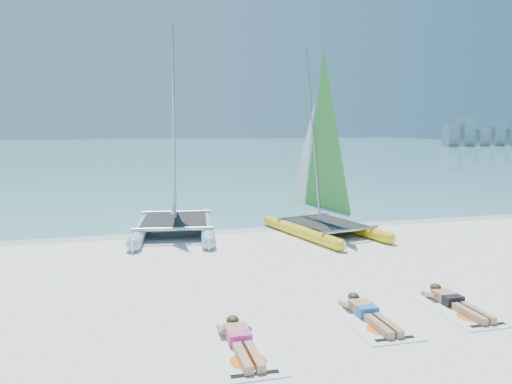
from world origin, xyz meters
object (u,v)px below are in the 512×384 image
at_px(catamaran_blue, 174,168).
at_px(towel_b, 373,322).
at_px(catamaran_yellow, 317,173).
at_px(towel_a, 243,352).
at_px(sunbather_b, 368,312).
at_px(towel_c, 460,310).
at_px(sunbather_c, 454,301).
at_px(sunbather_a, 240,340).

bearing_deg(catamaran_blue, towel_b, -64.66).
distance_m(catamaran_yellow, towel_a, 9.31).
distance_m(sunbather_b, towel_c, 1.88).
relative_size(towel_b, towel_c, 1.00).
bearing_deg(sunbather_b, towel_b, -90.00).
distance_m(towel_a, towel_b, 2.57).
height_order(towel_b, sunbather_b, sunbather_b).
xyz_separation_m(towel_c, sunbather_c, (0.00, 0.19, 0.11)).
distance_m(towel_c, sunbather_c, 0.22).
xyz_separation_m(catamaran_yellow, towel_a, (-4.30, -8.02, -1.94)).
distance_m(towel_a, sunbather_a, 0.22).
bearing_deg(sunbather_a, towel_b, 8.59).
bearing_deg(catamaran_yellow, towel_b, -117.05).
relative_size(catamaran_blue, catamaran_yellow, 1.15).
xyz_separation_m(catamaran_blue, towel_b, (2.75, -8.49, -2.12)).
xyz_separation_m(catamaran_yellow, sunbather_c, (0.08, -7.15, -1.84)).
distance_m(catamaran_blue, sunbather_b, 8.97).
xyz_separation_m(catamaran_yellow, towel_b, (-1.79, -7.45, -1.94)).
relative_size(catamaran_yellow, towel_a, 3.35).
distance_m(towel_b, towel_c, 1.88).
relative_size(catamaran_blue, towel_c, 3.86).
distance_m(towel_a, sunbather_c, 4.47).
height_order(towel_a, towel_b, same).
height_order(catamaran_blue, sunbather_a, catamaran_blue).
relative_size(towel_a, sunbather_a, 1.07).
height_order(towel_a, sunbather_a, sunbather_a).
relative_size(catamaran_blue, sunbather_c, 4.13).
height_order(sunbather_b, towel_c, sunbather_b).
bearing_deg(towel_a, sunbather_c, 11.27).
height_order(catamaran_blue, sunbather_b, catamaran_blue).
distance_m(sunbather_a, towel_b, 2.54).
bearing_deg(sunbather_c, sunbather_b, -176.63).
distance_m(catamaran_yellow, sunbather_c, 7.38).
height_order(sunbather_a, towel_c, sunbather_a).
bearing_deg(sunbather_a, sunbather_c, 8.84).
bearing_deg(towel_b, catamaran_yellow, 76.46).
relative_size(towel_c, sunbather_c, 1.07).
bearing_deg(sunbather_b, catamaran_blue, 108.34).
bearing_deg(catamaran_blue, sunbather_a, -81.07).
bearing_deg(catamaran_blue, sunbather_c, -53.14).
distance_m(catamaran_blue, catamaran_yellow, 4.66).
height_order(catamaran_yellow, sunbather_b, catamaran_yellow).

